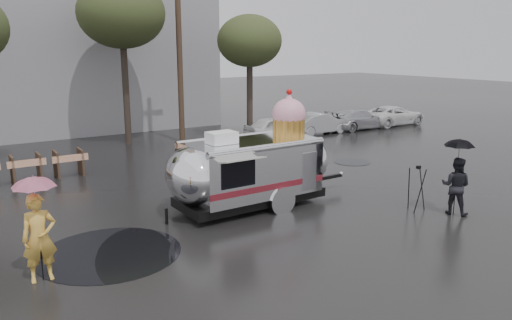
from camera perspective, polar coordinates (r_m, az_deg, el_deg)
ground at (r=13.29m, az=7.44°, el=-8.55°), size 120.00×120.00×0.00m
puddles at (r=14.46m, az=-7.41°, el=-6.72°), size 14.09×6.41×0.01m
grey_building at (r=33.66m, az=-26.81°, el=14.39°), size 22.00×12.00×13.00m
utility_pole at (r=25.66m, az=-8.75°, el=12.27°), size 1.60×0.28×9.00m
tree_mid at (r=25.72m, az=-15.12°, el=15.82°), size 4.20×4.20×8.03m
tree_right at (r=26.44m, az=-0.74°, el=13.37°), size 3.36×3.36×6.42m
barricade_row at (r=19.97m, az=-24.80°, el=-0.78°), size 4.30×0.80×1.00m
parked_cars at (r=29.47m, az=9.93°, el=4.67°), size 13.20×1.90×1.50m
airstream_trailer at (r=15.16m, az=-0.36°, el=-0.71°), size 6.71×2.62×3.61m
person_left at (r=11.40m, az=-23.53°, el=-8.17°), size 0.69×0.47×1.89m
umbrella_pink at (r=11.11m, az=-23.97°, el=-3.47°), size 1.08×1.08×2.28m
person_right at (r=15.69m, az=21.87°, el=-2.76°), size 0.75×0.93×1.70m
umbrella_black at (r=15.45m, az=22.19°, el=1.01°), size 1.05×1.05×2.27m
tripod at (r=15.62m, az=17.95°, el=-2.69°), size 0.51×0.58×1.40m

